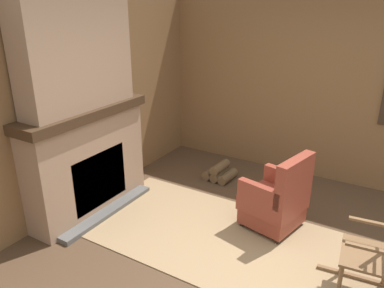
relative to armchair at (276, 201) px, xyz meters
name	(u,v)px	position (x,y,z in m)	size (l,w,h in m)	color
ground_plane	(255,267)	(0.08, -0.78, -0.35)	(14.00, 14.00, 0.00)	#4C3523
wood_panel_wall_left	(68,104)	(-2.35, -0.78, 0.98)	(0.06, 5.39, 2.67)	brown
wood_panel_wall_back	(330,88)	(0.11, 1.65, 0.98)	(5.39, 0.09, 2.67)	brown
fireplace_hearth	(88,161)	(-2.11, -0.78, 0.30)	(0.60, 1.71, 1.32)	#9E7A60
chimney_breast	(75,49)	(-2.13, -0.78, 1.63)	(0.34, 1.42, 1.33)	#9E7A60
area_rug	(226,239)	(-0.37, -0.52, -0.35)	(3.30, 1.58, 0.01)	#997A56
armchair	(276,201)	(0.00, 0.00, 0.00)	(0.72, 0.73, 0.93)	brown
rocking_chair	(373,256)	(1.07, -0.64, 0.09)	(0.84, 0.53, 1.34)	brown
firewood_stack	(220,172)	(-1.12, 0.81, -0.26)	(0.42, 0.41, 0.25)	brown
oil_lamp_vase	(29,112)	(-2.17, -1.43, 1.08)	(0.11, 0.11, 0.32)	#B24C42
storage_case	(115,90)	(-2.17, -0.15, 1.04)	(0.16, 0.26, 0.15)	gray
decorative_plate_on_mantel	(80,95)	(-2.19, -0.72, 1.10)	(0.07, 0.27, 0.26)	#336093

